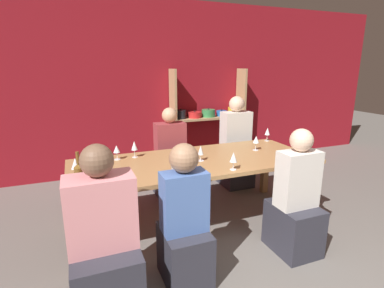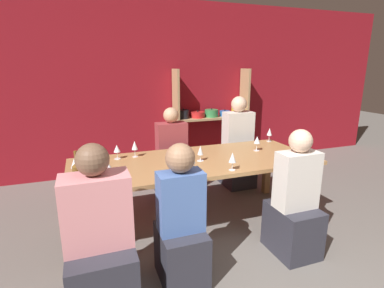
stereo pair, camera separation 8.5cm
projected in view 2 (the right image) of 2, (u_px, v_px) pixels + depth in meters
The scene contains 20 objects.
wall_back_red at pixel (160, 88), 4.84m from camera, with size 8.80×0.06×2.70m.
shelf_unit at pixel (214, 130), 5.13m from camera, with size 1.28×0.30×1.66m.
dining_table at pixel (195, 166), 3.19m from camera, with size 2.57×1.03×0.73m.
mixing_bowl at pixel (182, 167), 2.79m from camera, with size 0.24×0.24×0.10m.
wine_bottle_green at pixel (78, 175), 2.39m from camera, with size 0.07×0.07×0.32m.
wine_glass_white_a at pixel (305, 148), 3.25m from camera, with size 0.07×0.07×0.14m.
wine_glass_red_a at pixel (200, 151), 3.11m from camera, with size 0.07×0.07×0.17m.
wine_glass_red_b at pixel (135, 146), 3.24m from camera, with size 0.07×0.07×0.18m.
wine_glass_red_c at pixel (269, 132), 3.92m from camera, with size 0.07×0.07×0.18m.
wine_glass_white_b at pixel (75, 163), 2.70m from camera, with size 0.08×0.08×0.17m.
wine_glass_white_c at pixel (257, 140), 3.49m from camera, with size 0.07×0.07×0.17m.
wine_glass_white_d at pixel (232, 158), 2.83m from camera, with size 0.07×0.07×0.17m.
wine_glass_red_d at pixel (117, 149), 3.17m from camera, with size 0.07×0.07×0.16m.
wine_glass_white_e at pixel (108, 167), 2.59m from camera, with size 0.08×0.08×0.16m.
cell_phone at pixel (181, 153), 3.42m from camera, with size 0.16×0.15×0.01m.
person_near_a at pixel (100, 249), 2.12m from camera, with size 0.46×0.57×1.22m.
person_far_a at pixel (172, 164), 3.95m from camera, with size 0.39×0.48×1.19m.
person_near_b at pixel (181, 231), 2.36m from camera, with size 0.35×0.44×1.15m.
person_far_b at pixel (237, 153), 4.32m from camera, with size 0.41×0.51×1.29m.
person_near_c at pixel (294, 209), 2.72m from camera, with size 0.37×0.46×1.18m.
Camera 2 is at (-1.20, -0.97, 1.70)m, focal length 28.00 mm.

